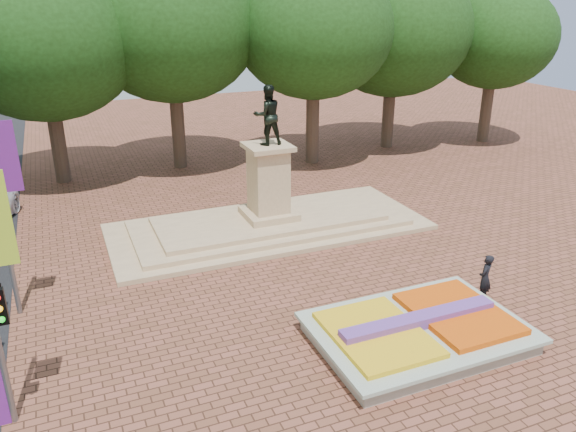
% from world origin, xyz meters
% --- Properties ---
extents(ground, '(90.00, 90.00, 0.00)m').
position_xyz_m(ground, '(0.00, 0.00, 0.00)').
color(ground, brown).
rests_on(ground, ground).
extents(flower_bed, '(6.30, 4.30, 0.91)m').
position_xyz_m(flower_bed, '(1.03, -2.00, 0.38)').
color(flower_bed, gray).
rests_on(flower_bed, ground).
extents(monument, '(14.00, 6.00, 6.40)m').
position_xyz_m(monument, '(0.00, 8.00, 0.88)').
color(monument, tan).
rests_on(monument, ground).
extents(tree_row_back, '(44.80, 8.80, 10.43)m').
position_xyz_m(tree_row_back, '(2.33, 18.00, 6.67)').
color(tree_row_back, '#3C2920').
rests_on(tree_row_back, ground).
extents(pedestrian, '(0.74, 0.67, 1.71)m').
position_xyz_m(pedestrian, '(4.53, -0.78, 0.85)').
color(pedestrian, black).
rests_on(pedestrian, ground).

